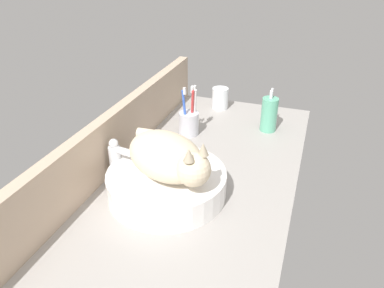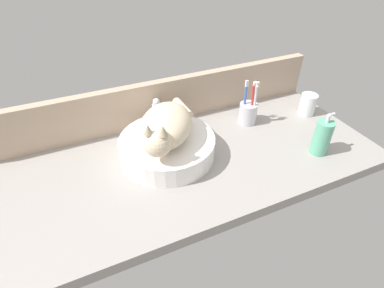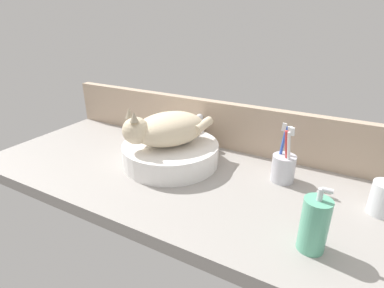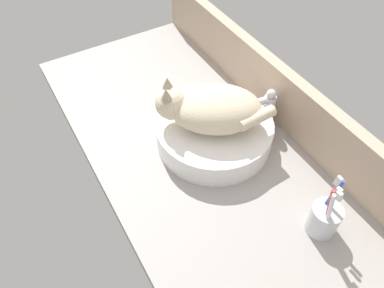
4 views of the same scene
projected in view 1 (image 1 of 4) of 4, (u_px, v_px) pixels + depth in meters
The scene contains 8 objects.
ground_plane at pixel (191, 193), 110.70cm from camera, with size 136.62×58.38×4.00cm, color #9E9993.
backsplash_panel at pixel (106, 145), 113.28cm from camera, with size 136.62×3.60×17.92cm, color tan.
sink_basin at pixel (167, 184), 104.90cm from camera, with size 33.38×33.38×7.38cm, color white.
cat at pixel (169, 156), 99.43cm from camera, with size 27.65×30.21×14.00cm.
faucet at pixel (118, 159), 109.60cm from camera, with size 4.23×11.86×13.60cm.
soap_dispenser at pixel (269, 114), 139.10cm from camera, with size 6.04×6.04×16.14cm.
toothbrush_cup at pixel (189, 122), 137.15cm from camera, with size 7.25×7.25×18.69cm.
water_glass at pixel (220, 99), 158.57cm from camera, with size 6.85×6.85×8.94cm.
Camera 1 is at (-84.76, -29.82, 64.24)cm, focal length 35.00 mm.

